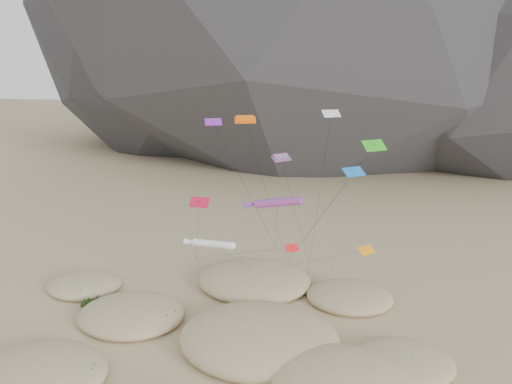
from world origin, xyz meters
TOP-DOWN VIEW (x-y plane):
  - ground at (0.00, 0.00)m, footprint 500.00×500.00m
  - dunes at (-0.71, 4.09)m, footprint 51.13×40.82m
  - dune_grass at (-2.17, 3.34)m, footprint 42.90×26.23m
  - kite_stakes at (1.09, 23.75)m, footprint 21.23×6.50m
  - rainbow_tube_kite at (2.72, 13.43)m, footprint 7.45×13.95m
  - white_tube_kite at (-4.89, 11.15)m, footprint 8.79×11.16m
  - orange_parafoil at (-1.13, 15.26)m, footprint 5.62×13.05m
  - multi_parafoil at (3.61, 12.52)m, footprint 4.18×15.75m
  - delta_kites at (6.98, 11.02)m, footprint 26.58×21.57m

SIDE VIEW (x-z plane):
  - ground at x=0.00m, z-range 0.00..0.00m
  - kite_stakes at x=1.09m, z-range 0.00..0.30m
  - dunes at x=-0.71m, z-range -1.39..2.92m
  - dune_grass at x=-2.17m, z-range 0.09..1.60m
  - white_tube_kite at x=-4.89m, z-range 3.90..13.13m
  - rainbow_tube_kite at x=2.72m, z-range 6.31..20.59m
  - delta_kites at x=6.98m, z-range 5.35..29.89m
  - multi_parafoil at x=3.61m, z-range 9.20..29.00m
  - orange_parafoil at x=-1.13m, z-range 11.15..34.96m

